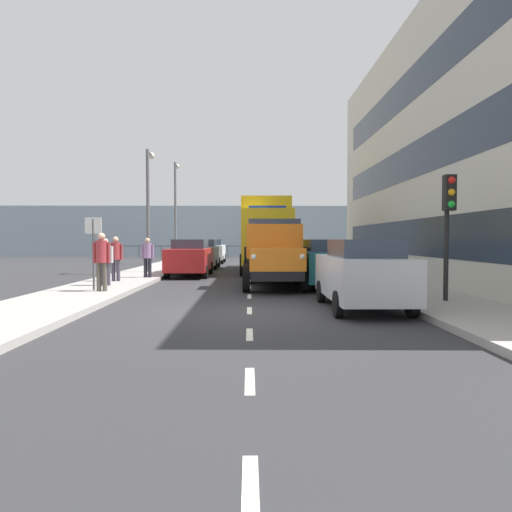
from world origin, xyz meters
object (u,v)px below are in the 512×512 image
at_px(pedestrian_by_lamp, 102,257).
at_px(pedestrian_couple_a, 148,254).
at_px(car_white_oppositeside_2, 211,251).
at_px(car_silver_kerbside_near, 362,273).
at_px(traffic_light_near, 449,210).
at_px(car_grey_oppositeside_1, 203,253).
at_px(lorry_cargo_yellow, 265,233).
at_px(car_red_oppositeside_0, 190,257).
at_px(car_black_kerbside_2, 309,257).
at_px(pedestrian_couple_b, 105,258).
at_px(street_sign, 93,241).
at_px(truck_vintage_orange, 274,255).
at_px(pedestrian_with_bag, 116,255).
at_px(lamp_post_promenade, 149,198).
at_px(lamp_post_far, 176,203).
at_px(car_teal_kerbside_1, 327,263).

distance_m(pedestrian_by_lamp, pedestrian_couple_a, 5.19).
bearing_deg(car_white_oppositeside_2, car_silver_kerbside_near, 103.72).
bearing_deg(traffic_light_near, car_grey_oppositeside_1, -63.88).
bearing_deg(car_grey_oppositeside_1, lorry_cargo_yellow, 140.77).
distance_m(car_red_oppositeside_0, car_white_oppositeside_2, 12.10).
bearing_deg(car_silver_kerbside_near, lorry_cargo_yellow, -81.84).
bearing_deg(car_black_kerbside_2, traffic_light_near, 103.37).
height_order(car_silver_kerbside_near, pedestrian_couple_b, pedestrian_couple_b).
relative_size(car_red_oppositeside_0, street_sign, 2.07).
distance_m(car_silver_kerbside_near, pedestrian_couple_b, 8.95).
bearing_deg(truck_vintage_orange, street_sign, 19.65).
relative_size(car_black_kerbside_2, car_grey_oppositeside_1, 0.89).
relative_size(pedestrian_by_lamp, pedestrian_with_bag, 1.06).
bearing_deg(car_red_oppositeside_0, lamp_post_promenade, -24.61).
height_order(car_white_oppositeside_2, street_sign, street_sign).
xyz_separation_m(truck_vintage_orange, car_red_oppositeside_0, (3.63, -5.45, -0.28)).
bearing_deg(street_sign, car_silver_kerbside_near, 157.97).
relative_size(pedestrian_couple_a, lamp_post_promenade, 0.28).
distance_m(car_black_kerbside_2, car_red_oppositeside_0, 5.55).
distance_m(car_black_kerbside_2, lamp_post_promenade, 8.31).
relative_size(pedestrian_by_lamp, lamp_post_promenade, 0.30).
bearing_deg(car_red_oppositeside_0, car_white_oppositeside_2, -90.00).
xyz_separation_m(car_grey_oppositeside_1, pedestrian_couple_a, (1.45, 8.34, 0.21)).
height_order(pedestrian_by_lamp, pedestrian_couple_b, pedestrian_by_lamp).
xyz_separation_m(car_black_kerbside_2, pedestrian_with_bag, (7.80, 3.76, 0.24)).
xyz_separation_m(traffic_light_near, lamp_post_promenade, (9.95, -11.12, 1.24)).
xyz_separation_m(pedestrian_couple_b, lamp_post_far, (0.12, -16.17, 3.10)).
height_order(lorry_cargo_yellow, lamp_post_far, lamp_post_far).
xyz_separation_m(pedestrian_by_lamp, traffic_light_near, (-9.53, 2.42, 1.27)).
relative_size(car_silver_kerbside_near, car_white_oppositeside_2, 0.86).
relative_size(lamp_post_promenade, lamp_post_far, 0.87).
xyz_separation_m(lorry_cargo_yellow, pedestrian_couple_b, (5.75, 8.80, -0.99)).
height_order(car_grey_oppositeside_1, lamp_post_far, lamp_post_far).
relative_size(pedestrian_couple_b, traffic_light_near, 0.50).
distance_m(truck_vintage_orange, car_grey_oppositeside_1, 11.83).
distance_m(lorry_cargo_yellow, car_white_oppositeside_2, 9.99).
bearing_deg(pedestrian_couple_b, lorry_cargo_yellow, -123.18).
height_order(truck_vintage_orange, pedestrian_by_lamp, truck_vintage_orange).
xyz_separation_m(car_silver_kerbside_near, pedestrian_by_lamp, (7.25, -2.82, 0.31)).
bearing_deg(lorry_cargo_yellow, car_black_kerbside_2, 119.67).
relative_size(car_black_kerbside_2, pedestrian_with_bag, 2.34).
bearing_deg(traffic_light_near, car_white_oppositeside_2, -70.64).
xyz_separation_m(car_black_kerbside_2, car_grey_oppositeside_1, (5.53, -6.32, 0.00)).
xyz_separation_m(pedestrian_couple_a, traffic_light_near, (-9.27, 7.60, 1.36)).
xyz_separation_m(car_teal_kerbside_1, street_sign, (7.57, 2.04, 0.79)).
bearing_deg(lorry_cargo_yellow, pedestrian_by_lamp, 63.27).
xyz_separation_m(truck_vintage_orange, car_silver_kerbside_near, (-1.90, 5.09, -0.28)).
xyz_separation_m(car_white_oppositeside_2, pedestrian_couple_b, (2.15, 18.05, 0.19)).
bearing_deg(pedestrian_with_bag, traffic_light_near, 149.83).
distance_m(car_teal_kerbside_1, pedestrian_couple_a, 7.56).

